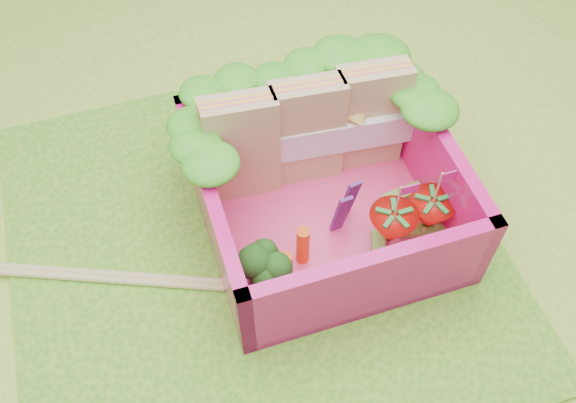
{
  "coord_description": "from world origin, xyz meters",
  "views": [
    {
      "loc": [
        -0.4,
        -1.86,
        3.04
      ],
      "look_at": [
        0.21,
        0.04,
        0.28
      ],
      "focal_mm": 40.0,
      "sensor_mm": 36.0,
      "label": 1
    }
  ],
  "objects_px": {
    "strawberry_left": "(391,228)",
    "sandwich_stack": "(307,132)",
    "bento_box": "(325,189)",
    "broccoli": "(260,264)",
    "strawberry_right": "(429,215)",
    "chopsticks": "(43,272)"
  },
  "relations": [
    {
      "from": "sandwich_stack",
      "to": "broccoli",
      "type": "relative_size",
      "value": 3.68
    },
    {
      "from": "bento_box",
      "to": "strawberry_left",
      "type": "height_order",
      "value": "bento_box"
    },
    {
      "from": "bento_box",
      "to": "broccoli",
      "type": "relative_size",
      "value": 3.79
    },
    {
      "from": "chopsticks",
      "to": "strawberry_left",
      "type": "bearing_deg",
      "value": -12.8
    },
    {
      "from": "sandwich_stack",
      "to": "strawberry_right",
      "type": "height_order",
      "value": "sandwich_stack"
    },
    {
      "from": "bento_box",
      "to": "sandwich_stack",
      "type": "distance_m",
      "value": 0.34
    },
    {
      "from": "bento_box",
      "to": "strawberry_right",
      "type": "height_order",
      "value": "bento_box"
    },
    {
      "from": "strawberry_left",
      "to": "chopsticks",
      "type": "height_order",
      "value": "strawberry_left"
    },
    {
      "from": "bento_box",
      "to": "strawberry_right",
      "type": "distance_m",
      "value": 0.58
    },
    {
      "from": "bento_box",
      "to": "sandwich_stack",
      "type": "xyz_separation_m",
      "value": [
        0.0,
        0.32,
        0.11
      ]
    },
    {
      "from": "sandwich_stack",
      "to": "strawberry_left",
      "type": "distance_m",
      "value": 0.7
    },
    {
      "from": "bento_box",
      "to": "strawberry_right",
      "type": "bearing_deg",
      "value": -28.34
    },
    {
      "from": "bento_box",
      "to": "strawberry_right",
      "type": "xyz_separation_m",
      "value": [
        0.5,
        -0.27,
        -0.09
      ]
    },
    {
      "from": "sandwich_stack",
      "to": "strawberry_right",
      "type": "bearing_deg",
      "value": -49.93
    },
    {
      "from": "sandwich_stack",
      "to": "chopsticks",
      "type": "bearing_deg",
      "value": -172.68
    },
    {
      "from": "strawberry_right",
      "to": "strawberry_left",
      "type": "bearing_deg",
      "value": -174.81
    },
    {
      "from": "sandwich_stack",
      "to": "chopsticks",
      "type": "relative_size",
      "value": 0.66
    },
    {
      "from": "strawberry_left",
      "to": "chopsticks",
      "type": "bearing_deg",
      "value": 167.2
    },
    {
      "from": "strawberry_left",
      "to": "sandwich_stack",
      "type": "bearing_deg",
      "value": 113.41
    },
    {
      "from": "strawberry_left",
      "to": "broccoli",
      "type": "bearing_deg",
      "value": -178.93
    },
    {
      "from": "broccoli",
      "to": "chopsticks",
      "type": "height_order",
      "value": "broccoli"
    },
    {
      "from": "broccoli",
      "to": "strawberry_right",
      "type": "bearing_deg",
      "value": 2.07
    }
  ]
}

